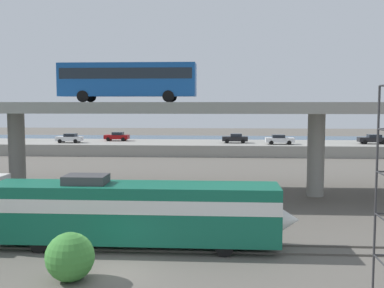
{
  "coord_description": "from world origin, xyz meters",
  "views": [
    {
      "loc": [
        5.33,
        -22.32,
        8.32
      ],
      "look_at": [
        2.22,
        25.82,
        4.07
      ],
      "focal_mm": 44.36,
      "sensor_mm": 36.0,
      "label": 1
    }
  ],
  "objects_px": {
    "train_locomotive": "(149,210)",
    "parked_car_4": "(235,138)",
    "transit_bus_on_overpass": "(128,79)",
    "parked_car_0": "(70,138)",
    "parked_car_1": "(279,139)",
    "parked_car_2": "(117,136)",
    "parked_car_3": "(373,139)"
  },
  "relations": [
    {
      "from": "parked_car_1",
      "to": "parked_car_4",
      "type": "height_order",
      "value": "same"
    },
    {
      "from": "transit_bus_on_overpass",
      "to": "parked_car_4",
      "type": "distance_m",
      "value": 37.14
    },
    {
      "from": "transit_bus_on_overpass",
      "to": "parked_car_2",
      "type": "xyz_separation_m",
      "value": [
        -9.52,
        37.63,
        -7.84
      ]
    },
    {
      "from": "train_locomotive",
      "to": "parked_car_2",
      "type": "xyz_separation_m",
      "value": [
        -13.75,
        52.99,
        0.37
      ]
    },
    {
      "from": "parked_car_0",
      "to": "parked_car_3",
      "type": "distance_m",
      "value": 48.41
    },
    {
      "from": "parked_car_0",
      "to": "parked_car_1",
      "type": "bearing_deg",
      "value": 178.9
    },
    {
      "from": "parked_car_1",
      "to": "parked_car_4",
      "type": "bearing_deg",
      "value": 163.3
    },
    {
      "from": "parked_car_0",
      "to": "parked_car_1",
      "type": "distance_m",
      "value": 33.6
    },
    {
      "from": "train_locomotive",
      "to": "transit_bus_on_overpass",
      "type": "distance_m",
      "value": 17.91
    },
    {
      "from": "parked_car_0",
      "to": "parked_car_4",
      "type": "bearing_deg",
      "value": -176.99
    },
    {
      "from": "parked_car_1",
      "to": "train_locomotive",
      "type": "bearing_deg",
      "value": -105.16
    },
    {
      "from": "parked_car_2",
      "to": "parked_car_4",
      "type": "distance_m",
      "value": 20.15
    },
    {
      "from": "parked_car_2",
      "to": "train_locomotive",
      "type": "bearing_deg",
      "value": 104.54
    },
    {
      "from": "train_locomotive",
      "to": "parked_car_4",
      "type": "height_order",
      "value": "train_locomotive"
    },
    {
      "from": "train_locomotive",
      "to": "parked_car_4",
      "type": "relative_size",
      "value": 4.27
    },
    {
      "from": "transit_bus_on_overpass",
      "to": "parked_car_0",
      "type": "height_order",
      "value": "transit_bus_on_overpass"
    },
    {
      "from": "transit_bus_on_overpass",
      "to": "parked_car_3",
      "type": "distance_m",
      "value": 47.67
    },
    {
      "from": "transit_bus_on_overpass",
      "to": "parked_car_4",
      "type": "bearing_deg",
      "value": -106.68
    },
    {
      "from": "transit_bus_on_overpass",
      "to": "parked_car_0",
      "type": "relative_size",
      "value": 2.92
    },
    {
      "from": "parked_car_2",
      "to": "parked_car_4",
      "type": "relative_size",
      "value": 1.0
    },
    {
      "from": "train_locomotive",
      "to": "parked_car_0",
      "type": "relative_size",
      "value": 4.25
    },
    {
      "from": "parked_car_2",
      "to": "parked_car_1",
      "type": "bearing_deg",
      "value": 169.62
    },
    {
      "from": "transit_bus_on_overpass",
      "to": "parked_car_1",
      "type": "bearing_deg",
      "value": -117.8
    },
    {
      "from": "parked_car_3",
      "to": "parked_car_2",
      "type": "bearing_deg",
      "value": -4.46
    },
    {
      "from": "transit_bus_on_overpass",
      "to": "parked_car_2",
      "type": "height_order",
      "value": "transit_bus_on_overpass"
    },
    {
      "from": "transit_bus_on_overpass",
      "to": "parked_car_1",
      "type": "relative_size",
      "value": 2.73
    },
    {
      "from": "parked_car_1",
      "to": "parked_car_2",
      "type": "height_order",
      "value": "same"
    },
    {
      "from": "parked_car_4",
      "to": "parked_car_1",
      "type": "bearing_deg",
      "value": 163.3
    },
    {
      "from": "parked_car_0",
      "to": "parked_car_1",
      "type": "xyz_separation_m",
      "value": [
        33.59,
        -0.64,
        0.0
      ]
    },
    {
      "from": "parked_car_2",
      "to": "parked_car_3",
      "type": "xyz_separation_m",
      "value": [
        41.59,
        -3.24,
        -0.0
      ]
    },
    {
      "from": "transit_bus_on_overpass",
      "to": "parked_car_4",
      "type": "xyz_separation_m",
      "value": [
        10.42,
        34.77,
        -7.84
      ]
    },
    {
      "from": "train_locomotive",
      "to": "parked_car_2",
      "type": "relative_size",
      "value": 4.27
    }
  ]
}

